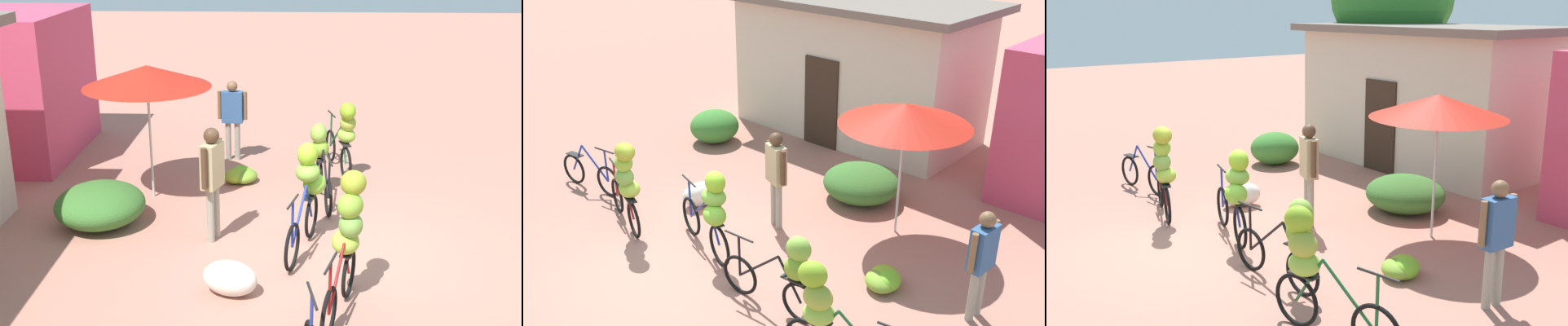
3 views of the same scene
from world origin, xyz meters
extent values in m
plane|color=#AF7362|center=(0.00, 0.00, 0.00)|extent=(60.00, 60.00, 0.00)
cube|color=beige|center=(-1.50, 6.27, 1.48)|extent=(5.43, 2.56, 2.97)
cube|color=#72665B|center=(-1.50, 6.27, 3.05)|extent=(5.93, 3.06, 0.16)
cube|color=#332319|center=(-1.50, 4.98, 1.00)|extent=(0.90, 0.06, 2.00)
cylinder|color=brown|center=(-3.66, 7.39, 1.44)|extent=(0.30, 0.30, 2.88)
ellipsoid|color=#3B7F2F|center=(-3.43, 3.53, 0.37)|extent=(1.08, 1.12, 0.74)
ellipsoid|color=#376B2B|center=(0.71, 3.47, 0.32)|extent=(1.42, 1.37, 0.63)
cylinder|color=beige|center=(1.85, 2.89, 1.09)|extent=(0.04, 0.04, 2.18)
cone|color=red|center=(1.85, 2.89, 2.08)|extent=(2.08, 2.08, 0.35)
torus|color=black|center=(-2.80, 0.36, 0.30)|extent=(0.60, 0.14, 0.60)
torus|color=black|center=(-3.78, 0.21, 0.30)|extent=(0.60, 0.14, 0.60)
cylinder|color=navy|center=(-3.61, 0.24, 0.59)|extent=(0.38, 0.09, 0.59)
cylinder|color=navy|center=(-3.12, 0.31, 0.59)|extent=(0.66, 0.13, 0.60)
cylinder|color=black|center=(-2.80, 0.36, 0.93)|extent=(0.50, 0.10, 0.03)
cylinder|color=navy|center=(-2.80, 0.36, 0.61)|extent=(0.04, 0.04, 0.62)
cube|color=black|center=(-3.68, 0.23, 0.63)|extent=(0.38, 0.19, 0.02)
torus|color=black|center=(-2.16, 0.14, 0.31)|extent=(0.61, 0.23, 0.62)
torus|color=black|center=(-1.22, -0.15, 0.31)|extent=(0.61, 0.23, 0.62)
cylinder|color=maroon|center=(-1.39, -0.10, 0.59)|extent=(0.37, 0.15, 0.57)
cylinder|color=maroon|center=(-1.86, 0.05, 0.59)|extent=(0.64, 0.23, 0.58)
cylinder|color=black|center=(-2.16, 0.14, 0.94)|extent=(0.49, 0.18, 0.03)
cylinder|color=maroon|center=(-2.16, 0.14, 0.62)|extent=(0.04, 0.04, 0.63)
cube|color=black|center=(-1.32, -0.12, 0.65)|extent=(0.39, 0.24, 0.02)
ellipsoid|color=#9CBE3C|center=(-1.37, -0.08, 0.80)|extent=(0.46, 0.39, 0.27)
ellipsoid|color=#74A442|center=(-1.39, -0.13, 1.03)|extent=(0.39, 0.33, 0.30)
ellipsoid|color=#84B433|center=(-1.39, -0.12, 1.27)|extent=(0.45, 0.43, 0.30)
ellipsoid|color=#909F28|center=(-1.26, -0.15, 1.50)|extent=(0.42, 0.36, 0.29)
torus|color=black|center=(-0.60, 0.54, 0.33)|extent=(0.64, 0.22, 0.65)
torus|color=black|center=(0.41, 0.26, 0.33)|extent=(0.64, 0.22, 0.65)
cylinder|color=navy|center=(0.24, 0.31, 0.63)|extent=(0.39, 0.14, 0.62)
cylinder|color=navy|center=(-0.27, 0.45, 0.63)|extent=(0.69, 0.23, 0.63)
cylinder|color=black|center=(-0.60, 0.54, 0.98)|extent=(0.49, 0.16, 0.03)
cylinder|color=navy|center=(-0.60, 0.54, 0.65)|extent=(0.04, 0.04, 0.65)
cube|color=black|center=(0.31, 0.28, 0.68)|extent=(0.38, 0.23, 0.02)
ellipsoid|color=#7DBF34|center=(0.38, 0.23, 0.84)|extent=(0.48, 0.42, 0.30)
ellipsoid|color=#7CB43C|center=(0.26, 0.33, 1.07)|extent=(0.48, 0.41, 0.27)
ellipsoid|color=#88C027|center=(0.29, 0.34, 1.32)|extent=(0.41, 0.35, 0.33)
torus|color=black|center=(1.17, -0.03, 0.30)|extent=(0.60, 0.11, 0.60)
torus|color=black|center=(2.21, 0.07, 0.30)|extent=(0.60, 0.11, 0.60)
cylinder|color=black|center=(2.03, 0.05, 0.58)|extent=(0.40, 0.07, 0.59)
cylinder|color=black|center=(1.51, 0.00, 0.58)|extent=(0.70, 0.10, 0.60)
cylinder|color=black|center=(1.17, -0.03, 0.93)|extent=(0.50, 0.08, 0.03)
cylinder|color=black|center=(1.17, -0.03, 0.61)|extent=(0.04, 0.04, 0.63)
cube|color=black|center=(2.11, 0.06, 0.63)|extent=(0.37, 0.17, 0.02)
ellipsoid|color=olive|center=(2.14, 0.07, 0.81)|extent=(0.43, 0.39, 0.33)
ellipsoid|color=#83B440|center=(2.13, 0.11, 1.07)|extent=(0.37, 0.30, 0.33)
torus|color=black|center=(2.76, -0.43, 0.32)|extent=(0.63, 0.17, 0.63)
cylinder|color=#19592D|center=(2.94, -0.39, 0.61)|extent=(0.41, 0.12, 0.61)
cylinder|color=#19592D|center=(3.48, -0.29, 0.61)|extent=(0.72, 0.18, 0.62)
cylinder|color=black|center=(3.83, -0.22, 0.96)|extent=(0.50, 0.13, 0.03)
cylinder|color=#19592D|center=(3.83, -0.22, 0.64)|extent=(0.04, 0.04, 0.64)
cube|color=black|center=(2.86, -0.41, 0.66)|extent=(0.38, 0.21, 0.02)
ellipsoid|color=#90C341|center=(2.91, -0.43, 0.81)|extent=(0.47, 0.44, 0.27)
ellipsoid|color=#97AB39|center=(2.90, -0.45, 1.04)|extent=(0.39, 0.33, 0.30)
ellipsoid|color=#84B325|center=(2.80, -0.43, 1.28)|extent=(0.40, 0.35, 0.31)
ellipsoid|color=olive|center=(2.57, 1.39, 0.12)|extent=(0.67, 0.65, 0.24)
ellipsoid|color=#74BD28|center=(2.65, 1.46, 0.14)|extent=(0.48, 0.51, 0.28)
ellipsoid|color=#8BB02A|center=(2.56, 1.54, 0.13)|extent=(0.62, 0.58, 0.26)
ellipsoid|color=silver|center=(-1.27, 1.31, 0.22)|extent=(0.62, 0.80, 0.44)
cylinder|color=gray|center=(0.17, 1.71, 0.41)|extent=(0.11, 0.11, 0.82)
cylinder|color=gray|center=(0.34, 1.65, 0.41)|extent=(0.11, 0.11, 0.82)
cube|color=tan|center=(0.25, 1.68, 1.15)|extent=(0.44, 0.32, 0.65)
cylinder|color=#4C3321|center=(0.02, 1.76, 1.18)|extent=(0.08, 0.08, 0.59)
cylinder|color=#4C3321|center=(0.49, 1.59, 1.18)|extent=(0.08, 0.08, 0.59)
sphere|color=#4C3321|center=(0.25, 1.68, 1.59)|extent=(0.22, 0.22, 0.22)
cylinder|color=gray|center=(3.83, 1.79, 0.38)|extent=(0.11, 0.11, 0.77)
cylinder|color=gray|center=(3.82, 1.61, 0.38)|extent=(0.11, 0.11, 0.77)
cube|color=#33598C|center=(3.82, 1.70, 1.07)|extent=(0.23, 0.41, 0.61)
cylinder|color=brown|center=(3.85, 1.95, 1.10)|extent=(0.08, 0.08, 0.55)
cylinder|color=brown|center=(3.80, 1.45, 1.10)|extent=(0.08, 0.08, 0.55)
sphere|color=brown|center=(3.82, 1.70, 1.48)|extent=(0.21, 0.21, 0.21)
camera|label=1|loc=(-8.26, 0.61, 4.21)|focal=44.48mm
camera|label=2|loc=(6.24, -4.63, 5.07)|focal=40.36mm
camera|label=3|loc=(7.73, -4.08, 3.50)|focal=41.49mm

